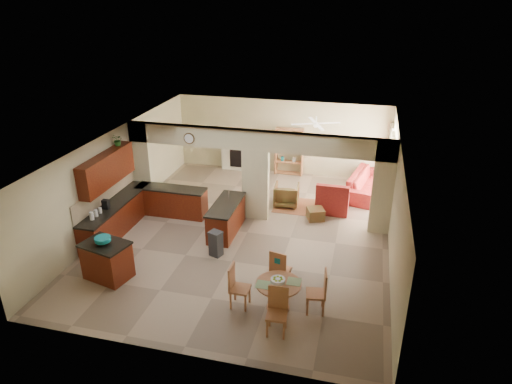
% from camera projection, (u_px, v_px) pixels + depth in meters
% --- Properties ---
extents(floor, '(10.00, 10.00, 0.00)m').
position_uv_depth(floor, '(247.00, 232.00, 13.33)').
color(floor, gray).
rests_on(floor, ground).
extents(ceiling, '(10.00, 10.00, 0.00)m').
position_uv_depth(ceiling, '(246.00, 141.00, 12.18)').
color(ceiling, white).
rests_on(ceiling, wall_back).
extents(wall_back, '(8.00, 0.00, 8.00)m').
position_uv_depth(wall_back, '(281.00, 137.00, 17.18)').
color(wall_back, '#BBB289').
rests_on(wall_back, floor).
extents(wall_front, '(8.00, 0.00, 8.00)m').
position_uv_depth(wall_front, '(176.00, 295.00, 8.33)').
color(wall_front, '#BBB289').
rests_on(wall_front, floor).
extents(wall_left, '(0.00, 10.00, 10.00)m').
position_uv_depth(wall_left, '(118.00, 176.00, 13.64)').
color(wall_left, '#BBB289').
rests_on(wall_left, floor).
extents(wall_right, '(0.00, 10.00, 10.00)m').
position_uv_depth(wall_right, '(395.00, 203.00, 11.87)').
color(wall_right, '#BBB289').
rests_on(wall_right, floor).
extents(partition_left_pier, '(0.60, 0.25, 2.80)m').
position_uv_depth(partition_left_pier, '(143.00, 165.00, 14.46)').
color(partition_left_pier, '#BBB289').
rests_on(partition_left_pier, floor).
extents(partition_center_pier, '(0.80, 0.25, 2.20)m').
position_uv_depth(partition_center_pier, '(256.00, 185.00, 13.76)').
color(partition_center_pier, '#BBB289').
rests_on(partition_center_pier, floor).
extents(partition_right_pier, '(0.60, 0.25, 2.80)m').
position_uv_depth(partition_right_pier, '(383.00, 188.00, 12.82)').
color(partition_right_pier, '#BBB289').
rests_on(partition_right_pier, floor).
extents(partition_header, '(8.00, 0.25, 0.60)m').
position_uv_depth(partition_header, '(256.00, 140.00, 13.19)').
color(partition_header, '#BBB289').
rests_on(partition_header, partition_center_pier).
extents(kitchen_counter, '(2.52, 3.29, 1.48)m').
position_uv_depth(kitchen_counter, '(140.00, 210.00, 13.64)').
color(kitchen_counter, '#3F0807').
rests_on(kitchen_counter, floor).
extents(upper_cabinets, '(0.35, 2.40, 0.90)m').
position_uv_depth(upper_cabinets, '(107.00, 169.00, 12.68)').
color(upper_cabinets, '#3F0807').
rests_on(upper_cabinets, wall_left).
extents(peninsula, '(0.70, 1.85, 0.91)m').
position_uv_depth(peninsula, '(226.00, 218.00, 13.17)').
color(peninsula, '#3F0807').
rests_on(peninsula, floor).
extents(wall_clock, '(0.34, 0.03, 0.34)m').
position_uv_depth(wall_clock, '(189.00, 139.00, 13.52)').
color(wall_clock, '#4C3619').
rests_on(wall_clock, partition_header).
extents(rug, '(1.60, 1.30, 0.01)m').
position_uv_depth(rug, '(299.00, 206.00, 14.92)').
color(rug, brown).
rests_on(rug, floor).
extents(fireplace, '(1.60, 0.35, 1.20)m').
position_uv_depth(fireplace, '(240.00, 155.00, 17.71)').
color(fireplace, beige).
rests_on(fireplace, floor).
extents(shelving_unit, '(1.00, 0.32, 1.80)m').
position_uv_depth(shelving_unit, '(289.00, 152.00, 17.15)').
color(shelving_unit, '#9E6336').
rests_on(shelving_unit, floor).
extents(window_a, '(0.02, 0.90, 1.90)m').
position_uv_depth(window_a, '(391.00, 178.00, 14.00)').
color(window_a, white).
rests_on(window_a, wall_right).
extents(window_b, '(0.02, 0.90, 1.90)m').
position_uv_depth(window_b, '(390.00, 159.00, 15.50)').
color(window_b, white).
rests_on(window_b, wall_right).
extents(glazed_door, '(0.02, 0.70, 2.10)m').
position_uv_depth(glazed_door, '(390.00, 173.00, 14.81)').
color(glazed_door, white).
rests_on(glazed_door, wall_right).
extents(drape_a_left, '(0.10, 0.28, 2.30)m').
position_uv_depth(drape_a_left, '(390.00, 185.00, 13.48)').
color(drape_a_left, '#44211B').
rests_on(drape_a_left, wall_right).
extents(drape_a_right, '(0.10, 0.28, 2.30)m').
position_uv_depth(drape_a_right, '(389.00, 171.00, 14.54)').
color(drape_a_right, '#44211B').
rests_on(drape_a_right, wall_right).
extents(drape_b_left, '(0.10, 0.28, 2.30)m').
position_uv_depth(drape_b_left, '(389.00, 165.00, 14.98)').
color(drape_b_left, '#44211B').
rests_on(drape_b_left, wall_right).
extents(drape_b_right, '(0.10, 0.28, 2.30)m').
position_uv_depth(drape_b_right, '(388.00, 154.00, 16.04)').
color(drape_b_right, '#44211B').
rests_on(drape_b_right, wall_right).
extents(ceiling_fan, '(1.00, 1.00, 0.10)m').
position_uv_depth(ceiling_fan, '(316.00, 124.00, 14.61)').
color(ceiling_fan, white).
rests_on(ceiling_fan, ceiling).
extents(kitchen_island, '(1.25, 1.02, 0.95)m').
position_uv_depth(kitchen_island, '(107.00, 260.00, 11.08)').
color(kitchen_island, '#3F0807').
rests_on(kitchen_island, floor).
extents(teal_bowl, '(0.38, 0.38, 0.18)m').
position_uv_depth(teal_bowl, '(103.00, 241.00, 10.84)').
color(teal_bowl, '#138088').
rests_on(teal_bowl, kitchen_island).
extents(trash_can, '(0.38, 0.35, 0.65)m').
position_uv_depth(trash_can, '(216.00, 244.00, 12.06)').
color(trash_can, '#2A2A2C').
rests_on(trash_can, floor).
extents(dining_table, '(1.00, 1.00, 0.68)m').
position_uv_depth(dining_table, '(278.00, 291.00, 9.97)').
color(dining_table, '#9E6336').
rests_on(dining_table, floor).
extents(fruit_bowl, '(0.32, 0.32, 0.17)m').
position_uv_depth(fruit_bowl, '(278.00, 281.00, 9.80)').
color(fruit_bowl, '#92BB28').
rests_on(fruit_bowl, dining_table).
extents(sofa, '(2.72, 1.51, 0.75)m').
position_uv_depth(sofa, '(367.00, 184.00, 15.70)').
color(sofa, maroon).
rests_on(sofa, floor).
extents(chaise, '(1.02, 0.84, 0.41)m').
position_uv_depth(chaise, '(332.00, 205.00, 14.53)').
color(chaise, maroon).
rests_on(chaise, floor).
extents(armchair, '(0.83, 0.85, 0.72)m').
position_uv_depth(armchair, '(287.00, 195.00, 14.88)').
color(armchair, maroon).
rests_on(armchair, floor).
extents(ottoman, '(0.63, 0.63, 0.36)m').
position_uv_depth(ottoman, '(315.00, 214.00, 14.03)').
color(ottoman, maroon).
rests_on(ottoman, floor).
extents(plant, '(0.39, 0.36, 0.34)m').
position_uv_depth(plant, '(118.00, 140.00, 13.08)').
color(plant, '#1C5316').
rests_on(plant, upper_cabinets).
extents(chair_north, '(0.50, 0.50, 1.02)m').
position_uv_depth(chair_north, '(279.00, 268.00, 10.64)').
color(chair_north, '#9E6336').
rests_on(chair_north, floor).
extents(chair_east, '(0.48, 0.48, 1.02)m').
position_uv_depth(chair_east, '(320.00, 290.00, 9.86)').
color(chair_east, '#9E6336').
rests_on(chair_east, floor).
extents(chair_south, '(0.45, 0.45, 1.02)m').
position_uv_depth(chair_south, '(277.00, 308.00, 9.31)').
color(chair_south, '#9E6336').
rests_on(chair_south, floor).
extents(chair_west, '(0.43, 0.42, 1.02)m').
position_uv_depth(chair_west, '(236.00, 284.00, 10.06)').
color(chair_west, '#9E6336').
rests_on(chair_west, floor).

